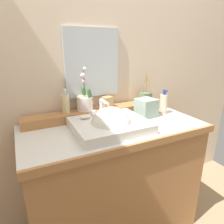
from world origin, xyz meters
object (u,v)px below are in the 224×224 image
object	(u,v)px
sink_basin	(111,127)
tissue_box	(146,108)
lotion_bottle	(163,104)
trinket_box	(107,102)
reed_diffuser	(146,97)
soap_bar	(85,117)
soap_dispenser	(66,103)
potted_plant	(85,101)

from	to	relation	value
sink_basin	tissue_box	bearing A→B (deg)	18.95
lotion_bottle	trinket_box	bearing A→B (deg)	157.98
sink_basin	reed_diffuser	distance (m)	0.53
lotion_bottle	tissue_box	xyz separation A→B (m)	(-0.16, 0.00, -0.01)
soap_bar	lotion_bottle	size ratio (longest dim) A/B	0.37
soap_bar	reed_diffuser	size ratio (longest dim) A/B	0.28
soap_dispenser	reed_diffuser	distance (m)	0.65
soap_bar	tissue_box	size ratio (longest dim) A/B	0.53
sink_basin	tissue_box	size ratio (longest dim) A/B	3.38
sink_basin	lotion_bottle	world-z (taller)	lotion_bottle
reed_diffuser	trinket_box	world-z (taller)	reed_diffuser
soap_bar	soap_dispenser	bearing A→B (deg)	116.42
potted_plant	soap_dispenser	xyz separation A→B (m)	(-0.14, -0.00, 0.00)
reed_diffuser	trinket_box	distance (m)	0.34
sink_basin	potted_plant	distance (m)	0.31
soap_bar	potted_plant	bearing A→B (deg)	70.91
potted_plant	reed_diffuser	world-z (taller)	potted_plant
trinket_box	tissue_box	world-z (taller)	trinket_box
potted_plant	soap_bar	bearing A→B (deg)	-109.09
tissue_box	reed_diffuser	bearing A→B (deg)	56.25
sink_basin	tissue_box	xyz separation A→B (m)	(0.34, 0.12, 0.04)
sink_basin	trinket_box	distance (m)	0.31
soap_bar	soap_dispenser	world-z (taller)	soap_dispenser
trinket_box	lotion_bottle	world-z (taller)	lotion_bottle
potted_plant	trinket_box	world-z (taller)	potted_plant
potted_plant	sink_basin	bearing A→B (deg)	-76.57
soap_bar	soap_dispenser	distance (m)	0.19
soap_dispenser	tissue_box	xyz separation A→B (m)	(0.55, -0.16, -0.06)
potted_plant	lotion_bottle	distance (m)	0.59
soap_dispenser	tissue_box	distance (m)	0.57
reed_diffuser	tissue_box	distance (m)	0.19
soap_dispenser	soap_bar	bearing A→B (deg)	-63.58
potted_plant	tissue_box	bearing A→B (deg)	-21.37
soap_bar	reed_diffuser	xyz separation A→B (m)	(0.57, 0.16, 0.03)
potted_plant	reed_diffuser	size ratio (longest dim) A/B	1.21
sink_basin	soap_bar	xyz separation A→B (m)	(-0.12, 0.11, 0.05)
soap_bar	soap_dispenser	size ratio (longest dim) A/B	0.42
trinket_box	lotion_bottle	distance (m)	0.43
soap_bar	tissue_box	world-z (taller)	tissue_box
sink_basin	soap_dispenser	world-z (taller)	soap_dispenser
trinket_box	tissue_box	distance (m)	0.29
tissue_box	trinket_box	bearing A→B (deg)	146.12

